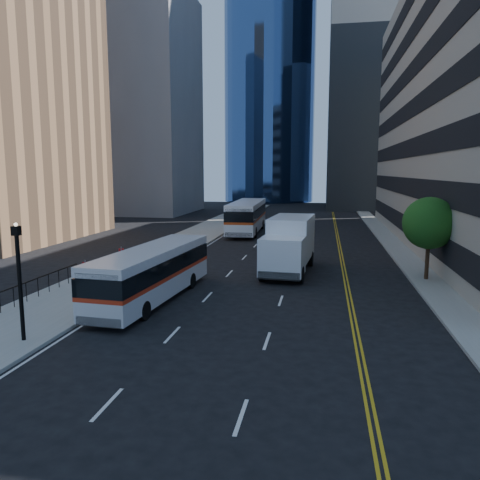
{
  "coord_description": "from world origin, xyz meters",
  "views": [
    {
      "loc": [
        2.63,
        -22.0,
        6.81
      ],
      "look_at": [
        -2.16,
        4.63,
        2.8
      ],
      "focal_mm": 35.0,
      "sensor_mm": 36.0,
      "label": 1
    }
  ],
  "objects_px": {
    "lamp_post": "(19,277)",
    "bus_rear": "(247,216)",
    "street_tree": "(429,223)",
    "bus_front": "(153,272)",
    "box_truck": "(289,244)"
  },
  "relations": [
    {
      "from": "street_tree",
      "to": "box_truck",
      "type": "relative_size",
      "value": 0.65
    },
    {
      "from": "bus_front",
      "to": "box_truck",
      "type": "height_order",
      "value": "box_truck"
    },
    {
      "from": "street_tree",
      "to": "bus_front",
      "type": "relative_size",
      "value": 0.46
    },
    {
      "from": "box_truck",
      "to": "bus_rear",
      "type": "bearing_deg",
      "value": 111.68
    },
    {
      "from": "street_tree",
      "to": "lamp_post",
      "type": "xyz_separation_m",
      "value": [
        -18.0,
        -14.0,
        -0.92
      ]
    },
    {
      "from": "street_tree",
      "to": "lamp_post",
      "type": "height_order",
      "value": "street_tree"
    },
    {
      "from": "bus_front",
      "to": "box_truck",
      "type": "bearing_deg",
      "value": 55.64
    },
    {
      "from": "lamp_post",
      "to": "bus_rear",
      "type": "bearing_deg",
      "value": 84.71
    },
    {
      "from": "street_tree",
      "to": "box_truck",
      "type": "bearing_deg",
      "value": 172.47
    },
    {
      "from": "bus_front",
      "to": "box_truck",
      "type": "xyz_separation_m",
      "value": [
        6.57,
        8.18,
        0.42
      ]
    },
    {
      "from": "box_truck",
      "to": "lamp_post",
      "type": "bearing_deg",
      "value": -117.3
    },
    {
      "from": "lamp_post",
      "to": "bus_front",
      "type": "distance_m",
      "value": 7.6
    },
    {
      "from": "bus_front",
      "to": "box_truck",
      "type": "distance_m",
      "value": 10.5
    },
    {
      "from": "lamp_post",
      "to": "box_truck",
      "type": "bearing_deg",
      "value": 58.2
    },
    {
      "from": "street_tree",
      "to": "bus_rear",
      "type": "height_order",
      "value": "street_tree"
    }
  ]
}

